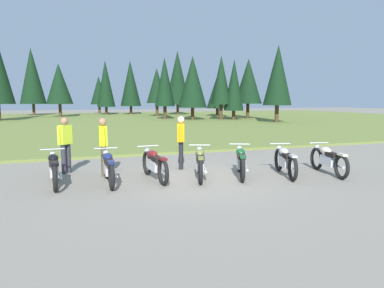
{
  "coord_description": "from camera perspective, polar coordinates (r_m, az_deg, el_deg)",
  "views": [
    {
      "loc": [
        -3.41,
        -8.94,
        2.19
      ],
      "look_at": [
        0.0,
        0.6,
        0.9
      ],
      "focal_mm": 32.8,
      "sensor_mm": 36.0,
      "label": 1
    }
  ],
  "objects": [
    {
      "name": "motorcycle_cream",
      "position": [
        11.06,
        21.27,
        -2.36
      ],
      "size": [
        0.68,
        2.08,
        0.88
      ],
      "color": "black",
      "rests_on": "ground"
    },
    {
      "name": "motorcycle_olive",
      "position": [
        9.77,
        1.32,
        -3.08
      ],
      "size": [
        0.9,
        2.01,
        0.88
      ],
      "color": "black",
      "rests_on": "ground"
    },
    {
      "name": "rider_checking_bike",
      "position": [
        11.03,
        -1.81,
        0.79
      ],
      "size": [
        0.33,
        0.52,
        1.67
      ],
      "color": "black",
      "rests_on": "ground"
    },
    {
      "name": "rider_in_hivis_vest",
      "position": [
        11.0,
        -19.9,
        0.34
      ],
      "size": [
        0.43,
        0.4,
        1.67
      ],
      "color": "#2D2D38",
      "rests_on": "ground"
    },
    {
      "name": "motorcycle_maroon",
      "position": [
        9.66,
        -6.13,
        -3.24
      ],
      "size": [
        0.62,
        2.1,
        0.88
      ],
      "color": "black",
      "rests_on": "ground"
    },
    {
      "name": "motorcycle_silver",
      "position": [
        10.45,
        14.92,
        -2.64
      ],
      "size": [
        0.86,
        2.03,
        0.88
      ],
      "color": "black",
      "rests_on": "ground"
    },
    {
      "name": "grass_moorland",
      "position": [
        35.56,
        -14.16,
        3.58
      ],
      "size": [
        80.0,
        44.0,
        0.1
      ],
      "primitive_type": "cube",
      "color": "olive",
      "rests_on": "ground"
    },
    {
      "name": "motorcycle_navy",
      "position": [
        9.39,
        -13.42,
        -3.7
      ],
      "size": [
        0.62,
        2.1,
        0.88
      ],
      "color": "black",
      "rests_on": "ground"
    },
    {
      "name": "forest_treeline",
      "position": [
        44.13,
        -9.63,
        10.16
      ],
      "size": [
        28.55,
        29.87,
        9.05
      ],
      "color": "#47331E",
      "rests_on": "ground"
    },
    {
      "name": "rider_near_row_end",
      "position": [
        10.35,
        -14.24,
        0.14
      ],
      "size": [
        0.23,
        0.55,
        1.67
      ],
      "color": "#4C4233",
      "rests_on": "ground"
    },
    {
      "name": "motorcycle_black",
      "position": [
        9.63,
        -21.54,
        -3.74
      ],
      "size": [
        0.62,
        2.1,
        0.88
      ],
      "color": "black",
      "rests_on": "ground"
    },
    {
      "name": "ground_plane",
      "position": [
        9.82,
        1.18,
        -5.64
      ],
      "size": [
        140.0,
        140.0,
        0.0
      ],
      "primitive_type": "plane",
      "color": "gray"
    },
    {
      "name": "motorcycle_british_green",
      "position": [
        10.09,
        7.94,
        -2.82
      ],
      "size": [
        1.0,
        1.96,
        0.88
      ],
      "color": "black",
      "rests_on": "ground"
    }
  ]
}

